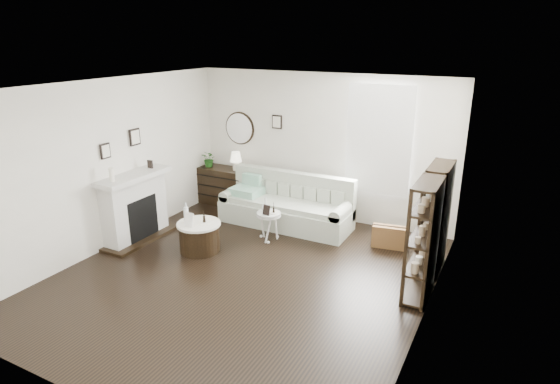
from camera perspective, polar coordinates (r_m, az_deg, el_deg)
The scene contains 18 objects.
room at distance 8.37m, azimuth 9.55°, elevation 6.47°, with size 5.50×5.50×5.50m.
fireplace at distance 8.23m, azimuth -17.20°, elevation -2.00°, with size 0.50×1.40×1.84m.
shelf_unit_far at distance 7.17m, azimuth 18.44°, elevation -2.98°, with size 0.30×0.80×1.60m.
shelf_unit_near at distance 6.34m, azimuth 17.02°, elevation -5.68°, with size 0.30×0.80×1.60m.
sofa at distance 8.57m, azimuth 0.88°, elevation -1.97°, with size 2.41×0.83×0.93m.
quilt at distance 8.75m, azimuth -4.07°, elevation 0.11°, with size 0.55×0.45×0.14m, color #278F5C.
suitcase at distance 7.88m, azimuth 13.19°, elevation -5.35°, with size 0.56×0.19×0.37m, color brown.
dresser at distance 9.68m, azimuth -6.93°, elevation 0.77°, with size 1.13×0.49×0.76m.
table_lamp at distance 9.34m, azimuth -5.39°, elevation 3.78°, with size 0.24×0.24×0.37m, color white, non-canonical shape.
potted_plant at distance 9.65m, azimuth -8.61°, elevation 4.00°, with size 0.29×0.26×0.33m, color #1C4F16.
drum_table at distance 7.65m, azimuth -9.80°, elevation -5.39°, with size 0.70×0.70×0.48m.
pedestal_table at distance 7.84m, azimuth -1.39°, elevation -2.82°, with size 0.41×0.41×0.50m.
eiffel_drum at distance 7.51m, azimuth -9.25°, elevation -2.99°, with size 0.12×0.12×0.21m, color black, non-canonical shape.
bottle_drum at distance 7.54m, azimuth -11.38°, elevation -2.52°, with size 0.08×0.08×0.33m, color silver.
card_frame_drum at distance 7.42m, azimuth -11.05°, elevation -3.32°, with size 0.16×0.01×0.22m, color white.
eiffel_ped at distance 7.78m, azimuth -0.78°, elevation -2.00°, with size 0.09×0.09×0.16m, color black, non-canonical shape.
flask_ped at distance 7.83m, azimuth -1.79°, elevation -1.55°, with size 0.13×0.13×0.25m, color silver, non-canonical shape.
card_frame_ped at distance 7.70m, azimuth -1.67°, elevation -2.21°, with size 0.13×0.01×0.17m, color black.
Camera 1 is at (3.25, -5.09, 3.32)m, focal length 30.00 mm.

